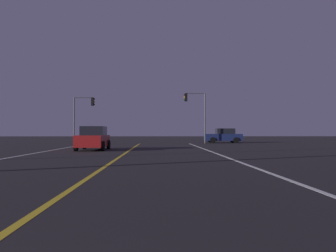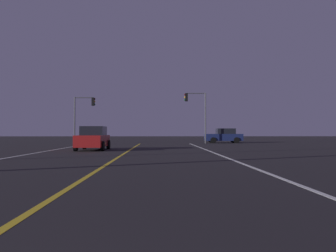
% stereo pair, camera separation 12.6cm
% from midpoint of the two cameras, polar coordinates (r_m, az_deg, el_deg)
% --- Properties ---
extents(lane_edge_right, '(0.16, 43.32, 0.01)m').
position_cam_midpoint_polar(lane_edge_right, '(16.29, 10.86, -5.53)').
color(lane_edge_right, silver).
rests_on(lane_edge_right, ground).
extents(lane_center_divider, '(0.16, 43.32, 0.01)m').
position_cam_midpoint_polar(lane_center_divider, '(16.04, -8.78, -5.61)').
color(lane_center_divider, gold).
rests_on(lane_center_divider, ground).
extents(car_oncoming, '(2.02, 4.30, 1.70)m').
position_cam_midpoint_polar(car_oncoming, '(24.96, -12.30, -2.06)').
color(car_oncoming, black).
rests_on(car_oncoming, ground).
extents(car_crossing_side, '(4.30, 2.02, 1.70)m').
position_cam_midpoint_polar(car_crossing_side, '(40.53, 9.46, -1.65)').
color(car_crossing_side, black).
rests_on(car_crossing_side, ground).
extents(traffic_light_near_right, '(2.46, 0.36, 5.69)m').
position_cam_midpoint_polar(traffic_light_near_right, '(38.36, 4.76, 3.31)').
color(traffic_light_near_right, '#4C4C51').
rests_on(traffic_light_near_right, ground).
extents(traffic_light_near_left, '(2.37, 0.36, 5.17)m').
position_cam_midpoint_polar(traffic_light_near_left, '(38.99, -13.74, 2.74)').
color(traffic_light_near_left, '#4C4C51').
rests_on(traffic_light_near_left, ground).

